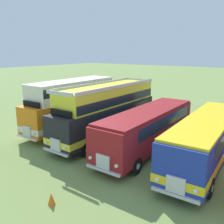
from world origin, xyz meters
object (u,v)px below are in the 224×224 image
Objects in this scene: bus_second_in_row at (108,110)px; bus_third_in_row at (148,127)px; bus_first_in_row at (73,103)px; bus_fourth_in_row at (207,137)px; cone_near_end at (51,199)px.

bus_second_in_row is 4.05m from bus_third_in_row.
bus_first_in_row is 0.89× the size of bus_fourth_in_row.
bus_fourth_in_row is 18.70× the size of cone_near_end.
bus_third_in_row is 8.71m from cone_near_end.
bus_second_in_row is 0.99× the size of bus_fourth_in_row.
bus_third_in_row is at bearing -2.21° from bus_first_in_row.
bus_third_in_row reaches higher than cone_near_end.
bus_third_in_row is 17.88× the size of cone_near_end.
bus_third_in_row is (3.99, -0.39, -0.61)m from bus_second_in_row.
bus_second_in_row reaches higher than bus_first_in_row.
bus_first_in_row is 0.93× the size of bus_third_in_row.
bus_second_in_row is at bearing 112.04° from cone_near_end.
cone_near_end is at bearing -67.96° from bus_second_in_row.
bus_second_in_row reaches higher than bus_third_in_row.
cone_near_end is (-0.35, -8.58, -1.45)m from bus_third_in_row.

